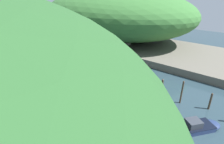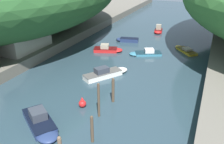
{
  "view_description": "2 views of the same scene",
  "coord_description": "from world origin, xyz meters",
  "px_view_note": "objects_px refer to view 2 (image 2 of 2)",
  "views": [
    {
      "loc": [
        -20.81,
        6.64,
        15.06
      ],
      "look_at": [
        1.3,
        25.46,
        1.92
      ],
      "focal_mm": 28.0,
      "sensor_mm": 36.0,
      "label": 1
    },
    {
      "loc": [
        11.82,
        -5.63,
        14.07
      ],
      "look_at": [
        1.24,
        19.61,
        1.93
      ],
      "focal_mm": 40.0,
      "sensor_mm": 36.0,
      "label": 2
    }
  ],
  "objects_px": {
    "boathouse_shed": "(14,31)",
    "boat_near_quay": "(127,40)",
    "boat_far_right_bank": "(41,123)",
    "boat_moored_right": "(108,49)",
    "boat_open_rowboat": "(107,73)",
    "boat_far_upstream": "(145,53)",
    "channel_buoy_near": "(82,103)",
    "boat_navy_launch": "(158,30)",
    "boat_mid_channel": "(185,50)"
  },
  "relations": [
    {
      "from": "boathouse_shed",
      "to": "boat_near_quay",
      "type": "relative_size",
      "value": 2.01
    },
    {
      "from": "boat_far_right_bank",
      "to": "boat_near_quay",
      "type": "xyz_separation_m",
      "value": [
        -1.85,
        28.62,
        -0.09
      ]
    },
    {
      "from": "boat_moored_right",
      "to": "boat_open_rowboat",
      "type": "height_order",
      "value": "boat_open_rowboat"
    },
    {
      "from": "boat_moored_right",
      "to": "boat_far_upstream",
      "type": "height_order",
      "value": "boat_moored_right"
    },
    {
      "from": "boat_moored_right",
      "to": "channel_buoy_near",
      "type": "relative_size",
      "value": 4.36
    },
    {
      "from": "boat_open_rowboat",
      "to": "boat_navy_launch",
      "type": "distance_m",
      "value": 24.63
    },
    {
      "from": "channel_buoy_near",
      "to": "boat_navy_launch",
      "type": "bearing_deg",
      "value": 89.16
    },
    {
      "from": "boat_near_quay",
      "to": "channel_buoy_near",
      "type": "relative_size",
      "value": 3.74
    },
    {
      "from": "boat_open_rowboat",
      "to": "channel_buoy_near",
      "type": "relative_size",
      "value": 5.29
    },
    {
      "from": "boat_near_quay",
      "to": "boat_far_upstream",
      "type": "height_order",
      "value": "boat_far_upstream"
    },
    {
      "from": "boathouse_shed",
      "to": "boat_open_rowboat",
      "type": "distance_m",
      "value": 16.66
    },
    {
      "from": "boat_mid_channel",
      "to": "boat_far_upstream",
      "type": "relative_size",
      "value": 0.93
    },
    {
      "from": "boat_open_rowboat",
      "to": "boathouse_shed",
      "type": "bearing_deg",
      "value": -150.17
    },
    {
      "from": "boathouse_shed",
      "to": "channel_buoy_near",
      "type": "xyz_separation_m",
      "value": [
        16.9,
        -9.26,
        -3.87
      ]
    },
    {
      "from": "boat_moored_right",
      "to": "boat_mid_channel",
      "type": "bearing_deg",
      "value": 94.31
    },
    {
      "from": "boat_mid_channel",
      "to": "boat_far_upstream",
      "type": "bearing_deg",
      "value": 178.06
    },
    {
      "from": "boathouse_shed",
      "to": "boat_far_upstream",
      "type": "xyz_separation_m",
      "value": [
        18.59,
        8.97,
        -4.03
      ]
    },
    {
      "from": "boat_mid_channel",
      "to": "boat_navy_launch",
      "type": "distance_m",
      "value": 12.3
    },
    {
      "from": "boat_near_quay",
      "to": "boat_navy_launch",
      "type": "height_order",
      "value": "boat_navy_launch"
    },
    {
      "from": "boat_far_upstream",
      "to": "channel_buoy_near",
      "type": "relative_size",
      "value": 4.63
    },
    {
      "from": "boat_open_rowboat",
      "to": "boat_navy_launch",
      "type": "xyz_separation_m",
      "value": [
        1.23,
        24.6,
        0.07
      ]
    },
    {
      "from": "boat_moored_right",
      "to": "boat_navy_launch",
      "type": "xyz_separation_m",
      "value": [
        5.08,
        15.32,
        0.13
      ]
    },
    {
      "from": "boathouse_shed",
      "to": "boat_open_rowboat",
      "type": "xyz_separation_m",
      "value": [
        16.16,
        -1.14,
        -3.88
      ]
    },
    {
      "from": "boat_near_quay",
      "to": "boat_moored_right",
      "type": "distance_m",
      "value": 6.69
    },
    {
      "from": "boat_far_right_bank",
      "to": "boat_open_rowboat",
      "type": "relative_size",
      "value": 0.95
    },
    {
      "from": "boat_moored_right",
      "to": "boat_far_right_bank",
      "type": "bearing_deg",
      "value": -11.77
    },
    {
      "from": "boat_far_right_bank",
      "to": "boat_open_rowboat",
      "type": "bearing_deg",
      "value": -148.62
    },
    {
      "from": "boat_navy_launch",
      "to": "channel_buoy_near",
      "type": "distance_m",
      "value": 32.72
    },
    {
      "from": "boat_moored_right",
      "to": "boat_mid_channel",
      "type": "height_order",
      "value": "boat_moored_right"
    },
    {
      "from": "boat_far_upstream",
      "to": "boat_near_quay",
      "type": "bearing_deg",
      "value": 17.33
    },
    {
      "from": "boat_mid_channel",
      "to": "channel_buoy_near",
      "type": "bearing_deg",
      "value": -147.28
    },
    {
      "from": "boat_near_quay",
      "to": "boat_navy_launch",
      "type": "distance_m",
      "value": 9.63
    },
    {
      "from": "boat_moored_right",
      "to": "boat_mid_channel",
      "type": "distance_m",
      "value": 13.14
    },
    {
      "from": "boat_far_right_bank",
      "to": "boat_navy_launch",
      "type": "relative_size",
      "value": 1.85
    },
    {
      "from": "boat_far_right_bank",
      "to": "boat_near_quay",
      "type": "bearing_deg",
      "value": -140.15
    },
    {
      "from": "boat_far_right_bank",
      "to": "channel_buoy_near",
      "type": "height_order",
      "value": "boat_far_right_bank"
    },
    {
      "from": "boat_mid_channel",
      "to": "channel_buoy_near",
      "type": "relative_size",
      "value": 4.31
    },
    {
      "from": "boat_far_upstream",
      "to": "boat_mid_channel",
      "type": "bearing_deg",
      "value": -78.35
    },
    {
      "from": "channel_buoy_near",
      "to": "boat_far_upstream",
      "type": "bearing_deg",
      "value": 84.71
    },
    {
      "from": "boat_far_right_bank",
      "to": "boat_near_quay",
      "type": "height_order",
      "value": "boat_far_right_bank"
    },
    {
      "from": "boat_navy_launch",
      "to": "boat_near_quay",
      "type": "bearing_deg",
      "value": 57.28
    },
    {
      "from": "channel_buoy_near",
      "to": "boat_far_right_bank",
      "type": "bearing_deg",
      "value": -111.48
    },
    {
      "from": "boathouse_shed",
      "to": "channel_buoy_near",
      "type": "relative_size",
      "value": 7.52
    },
    {
      "from": "boathouse_shed",
      "to": "boat_moored_right",
      "type": "distance_m",
      "value": 15.27
    },
    {
      "from": "boat_open_rowboat",
      "to": "boat_mid_channel",
      "type": "bearing_deg",
      "value": 94.32
    },
    {
      "from": "boat_open_rowboat",
      "to": "boat_navy_launch",
      "type": "relative_size",
      "value": 1.94
    },
    {
      "from": "boat_moored_right",
      "to": "boat_mid_channel",
      "type": "relative_size",
      "value": 1.01
    },
    {
      "from": "boathouse_shed",
      "to": "boat_moored_right",
      "type": "height_order",
      "value": "boathouse_shed"
    },
    {
      "from": "boat_far_right_bank",
      "to": "boat_moored_right",
      "type": "relative_size",
      "value": 1.15
    },
    {
      "from": "boathouse_shed",
      "to": "boat_far_upstream",
      "type": "height_order",
      "value": "boathouse_shed"
    }
  ]
}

